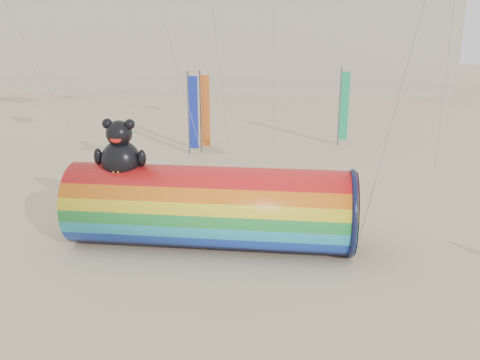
# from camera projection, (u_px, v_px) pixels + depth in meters

# --- Properties ---
(ground) EXTENTS (160.00, 160.00, 0.00)m
(ground) POSITION_uv_depth(u_px,v_px,m) (222.00, 253.00, 19.92)
(ground) COLOR #CCB58C
(ground) RESTS_ON ground
(windsock_assembly) EXTENTS (10.69, 3.26, 4.93)m
(windsock_assembly) POSITION_uv_depth(u_px,v_px,m) (210.00, 205.00, 20.10)
(windsock_assembly) COLOR red
(windsock_assembly) RESTS_ON ground
(festival_banners) EXTENTS (10.05, 3.62, 5.20)m
(festival_banners) POSITION_uv_depth(u_px,v_px,m) (248.00, 110.00, 33.88)
(festival_banners) COLOR #59595E
(festival_banners) RESTS_ON ground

